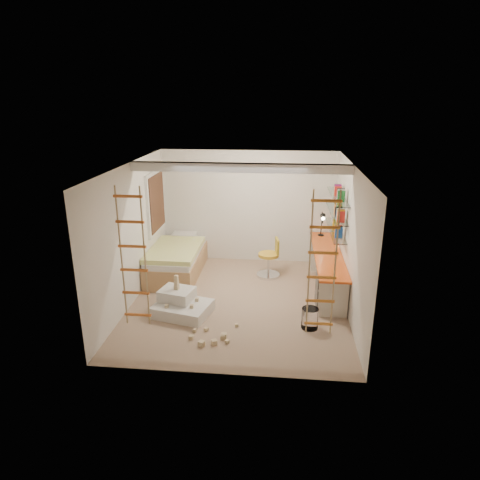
# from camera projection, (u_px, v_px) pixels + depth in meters

# --- Properties ---
(floor) EXTENTS (4.50, 4.50, 0.00)m
(floor) POSITION_uv_depth(u_px,v_px,m) (238.00, 302.00, 8.18)
(floor) COLOR #A28268
(floor) RESTS_ON ground
(ceiling_beam) EXTENTS (4.00, 0.18, 0.16)m
(ceiling_beam) POSITION_uv_depth(u_px,v_px,m) (240.00, 168.00, 7.66)
(ceiling_beam) COLOR white
(ceiling_beam) RESTS_ON ceiling
(window_frame) EXTENTS (0.06, 1.15, 1.35)m
(window_frame) POSITION_uv_depth(u_px,v_px,m) (155.00, 202.00, 9.28)
(window_frame) COLOR white
(window_frame) RESTS_ON wall_left
(window_blind) EXTENTS (0.02, 1.00, 1.20)m
(window_blind) POSITION_uv_depth(u_px,v_px,m) (157.00, 202.00, 9.28)
(window_blind) COLOR #4C2D1E
(window_blind) RESTS_ON window_frame
(rope_ladder_left) EXTENTS (0.41, 0.04, 2.13)m
(rope_ladder_left) POSITION_uv_depth(u_px,v_px,m) (133.00, 258.00, 6.17)
(rope_ladder_left) COLOR #D25F24
(rope_ladder_left) RESTS_ON ceiling
(rope_ladder_right) EXTENTS (0.41, 0.04, 2.13)m
(rope_ladder_right) POSITION_uv_depth(u_px,v_px,m) (322.00, 265.00, 5.92)
(rope_ladder_right) COLOR orange
(rope_ladder_right) RESTS_ON ceiling
(waste_bin) EXTENTS (0.29, 0.29, 0.36)m
(waste_bin) POSITION_uv_depth(u_px,v_px,m) (310.00, 318.00, 7.21)
(waste_bin) COLOR white
(waste_bin) RESTS_ON floor
(desk) EXTENTS (0.56, 2.80, 0.75)m
(desk) POSITION_uv_depth(u_px,v_px,m) (326.00, 269.00, 8.70)
(desk) COLOR orange
(desk) RESTS_ON floor
(shelves) EXTENTS (0.25, 1.80, 0.71)m
(shelves) POSITION_uv_depth(u_px,v_px,m) (336.00, 213.00, 8.59)
(shelves) COLOR white
(shelves) RESTS_ON wall_right
(bed) EXTENTS (1.02, 2.00, 0.69)m
(bed) POSITION_uv_depth(u_px,v_px,m) (177.00, 260.00, 9.37)
(bed) COLOR #AD7F51
(bed) RESTS_ON floor
(task_lamp) EXTENTS (0.14, 0.36, 0.57)m
(task_lamp) POSITION_uv_depth(u_px,v_px,m) (322.00, 221.00, 9.38)
(task_lamp) COLOR black
(task_lamp) RESTS_ON desk
(swivel_chair) EXTENTS (0.58, 0.58, 0.86)m
(swivel_chair) POSITION_uv_depth(u_px,v_px,m) (270.00, 263.00, 9.25)
(swivel_chair) COLOR gold
(swivel_chair) RESTS_ON floor
(play_platform) EXTENTS (1.10, 0.95, 0.42)m
(play_platform) POSITION_uv_depth(u_px,v_px,m) (181.00, 305.00, 7.71)
(play_platform) COLOR silver
(play_platform) RESTS_ON floor
(toy_blocks) EXTENTS (1.32, 1.22, 0.69)m
(toy_blocks) POSITION_uv_depth(u_px,v_px,m) (199.00, 317.00, 7.23)
(toy_blocks) COLOR #CCB284
(toy_blocks) RESTS_ON floor
(books) EXTENTS (0.14, 0.70, 0.92)m
(books) POSITION_uv_depth(u_px,v_px,m) (337.00, 207.00, 8.55)
(books) COLOR #194CA5
(books) RESTS_ON shelves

